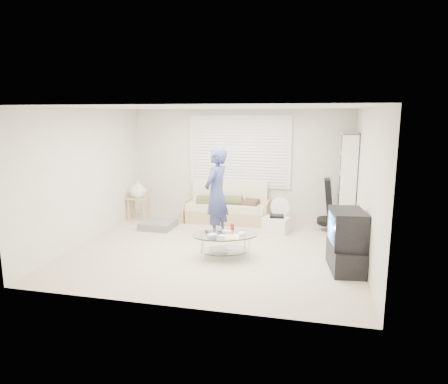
% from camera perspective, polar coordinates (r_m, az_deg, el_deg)
% --- Properties ---
extents(ground, '(5.00, 5.00, 0.00)m').
position_cam_1_polar(ground, '(7.27, -1.15, -8.12)').
color(ground, '#C0AD96').
rests_on(ground, ground).
extents(room_shell, '(5.02, 4.52, 2.51)m').
position_cam_1_polar(room_shell, '(7.37, -0.29, 5.16)').
color(room_shell, beige).
rests_on(room_shell, ground).
extents(window_blinds, '(2.32, 0.08, 1.62)m').
position_cam_1_polar(window_blinds, '(9.05, 2.22, 5.75)').
color(window_blinds, silver).
rests_on(window_blinds, ground).
extents(futon_sofa, '(1.86, 0.75, 0.91)m').
position_cam_1_polar(futon_sofa, '(8.98, 0.47, -2.39)').
color(futon_sofa, tan).
rests_on(futon_sofa, ground).
extents(grey_floor_pillow, '(0.68, 0.68, 0.15)m').
position_cam_1_polar(grey_floor_pillow, '(8.64, -9.37, -4.62)').
color(grey_floor_pillow, slate).
rests_on(grey_floor_pillow, ground).
extents(side_table, '(0.46, 0.37, 0.91)m').
position_cam_1_polar(side_table, '(9.27, -12.16, 0.19)').
color(side_table, tan).
rests_on(side_table, ground).
extents(bookshelf, '(0.32, 0.85, 2.03)m').
position_cam_1_polar(bookshelf, '(8.50, 17.12, 1.26)').
color(bookshelf, white).
rests_on(bookshelf, ground).
extents(guitar_case, '(0.39, 0.40, 1.08)m').
position_cam_1_polar(guitar_case, '(8.51, 14.69, -2.28)').
color(guitar_case, black).
rests_on(guitar_case, ground).
extents(floor_fan, '(0.42, 0.27, 0.68)m').
position_cam_1_polar(floor_fan, '(8.50, 8.04, -2.61)').
color(floor_fan, white).
rests_on(floor_fan, ground).
extents(storage_bin, '(0.59, 0.49, 0.36)m').
position_cam_1_polar(storage_bin, '(8.31, 7.50, -4.58)').
color(storage_bin, white).
rests_on(storage_bin, ground).
extents(tv_unit, '(0.58, 0.93, 0.95)m').
position_cam_1_polar(tv_unit, '(6.48, 17.06, -6.74)').
color(tv_unit, black).
rests_on(tv_unit, ground).
extents(coffee_table, '(1.26, 1.02, 0.53)m').
position_cam_1_polar(coffee_table, '(6.75, 0.16, -6.67)').
color(coffee_table, silver).
rests_on(coffee_table, ground).
extents(standing_person, '(0.57, 0.73, 1.77)m').
position_cam_1_polar(standing_person, '(7.64, -1.10, -0.26)').
color(standing_person, navy).
rests_on(standing_person, ground).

